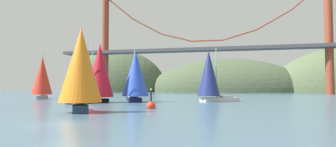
{
  "coord_description": "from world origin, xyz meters",
  "views": [
    {
      "loc": [
        12.15,
        -18.28,
        2.58
      ],
      "look_at": [
        0.0,
        31.44,
        4.92
      ],
      "focal_mm": 31.62,
      "sensor_mm": 36.0,
      "label": 1
    }
  ],
  "objects": [
    {
      "name": "sailboat_crimson_sail",
      "position": [
        -10.48,
        26.35,
        5.14
      ],
      "size": [
        5.93,
        8.97,
        10.05
      ],
      "color": "black",
      "rests_on": "ground_plane"
    },
    {
      "name": "sailboat_orange_sail",
      "position": [
        -3.6,
        8.74,
        4.6
      ],
      "size": [
        6.27,
        7.7,
        8.89
      ],
      "color": "navy",
      "rests_on": "ground_plane"
    },
    {
      "name": "sailboat_blue_spinnaker",
      "position": [
        -5.33,
        29.57,
        4.62
      ],
      "size": [
        6.53,
        8.53,
        9.49
      ],
      "color": "#191E4C",
      "rests_on": "ground_plane"
    },
    {
      "name": "ground_plane",
      "position": [
        0.0,
        0.0,
        0.0
      ],
      "size": [
        360.0,
        360.0,
        0.0
      ],
      "primitive_type": "plane",
      "color": "#426075"
    },
    {
      "name": "headland_center",
      "position": [
        5.0,
        135.0,
        0.0
      ],
      "size": [
        81.33,
        44.0,
        33.86
      ],
      "primitive_type": "ellipsoid",
      "color": "#425138",
      "rests_on": "ground_plane"
    },
    {
      "name": "suspension_bridge",
      "position": [
        -0.0,
        95.0,
        18.54
      ],
      "size": [
        121.16,
        6.0,
        40.76
      ],
      "color": "brown",
      "rests_on": "ground_plane"
    },
    {
      "name": "sailboat_navy_sail",
      "position": [
        6.99,
        33.6,
        4.61
      ],
      "size": [
        8.01,
        6.9,
        9.5
      ],
      "color": "white",
      "rests_on": "ground_plane"
    },
    {
      "name": "sailboat_scarlet_sail",
      "position": [
        -29.08,
        36.8,
        4.71
      ],
      "size": [
        6.71,
        8.18,
        9.93
      ],
      "color": "#B7B2A8",
      "rests_on": "ground_plane"
    },
    {
      "name": "channel_buoy",
      "position": [
        1.76,
        15.67,
        0.37
      ],
      "size": [
        1.1,
        1.1,
        2.64
      ],
      "color": "red",
      "rests_on": "ground_plane"
    },
    {
      "name": "headland_left",
      "position": [
        -55.0,
        135.0,
        0.0
      ],
      "size": [
        57.32,
        44.0,
        46.47
      ],
      "primitive_type": "ellipsoid",
      "color": "#425138",
      "rests_on": "ground_plane"
    }
  ]
}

